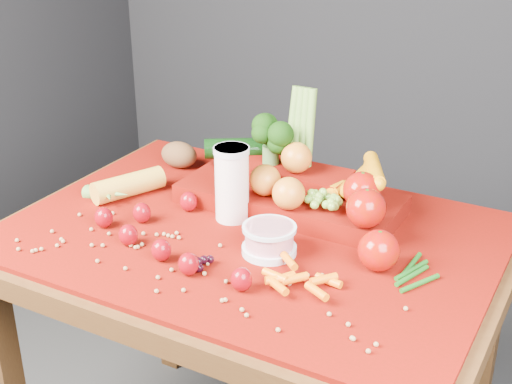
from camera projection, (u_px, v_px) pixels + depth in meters
The scene contains 12 objects.
table at pixel (252, 273), 1.62m from camera, with size 1.10×0.80×0.75m.
red_cloth at pixel (252, 234), 1.58m from camera, with size 1.05×0.75×0.01m, color #680703.
milk_glass at pixel (232, 181), 1.60m from camera, with size 0.08×0.08×0.17m.
yogurt_bowl at pixel (269, 239), 1.48m from camera, with size 0.12×0.12×0.06m.
strawberry_scatter at pixel (163, 234), 1.51m from camera, with size 0.44×0.28×0.05m.
dark_grape_cluster at pixel (195, 260), 1.44m from camera, with size 0.06×0.05×0.03m, color black, non-canonical shape.
soybean_scatter at pixel (203, 270), 1.42m from camera, with size 0.84×0.24×0.01m, color #A67947, non-canonical shape.
corn_ear at pixel (114, 191), 1.72m from camera, with size 0.24×0.26×0.06m.
potato at pixel (179, 155), 1.90m from camera, with size 0.10×0.07×0.07m, color #58321C.
baby_carrot_pile at pixel (298, 280), 1.36m from camera, with size 0.17×0.17×0.03m, color orange, non-canonical shape.
green_bean_pile at pixel (416, 274), 1.40m from camera, with size 0.14×0.12×0.01m, color #155413, non-canonical shape.
produce_mound at pixel (303, 187), 1.65m from camera, with size 0.59×0.39×0.27m.
Camera 1 is at (0.68, -1.22, 1.50)m, focal length 50.00 mm.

